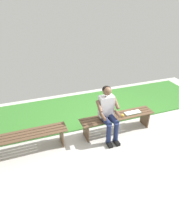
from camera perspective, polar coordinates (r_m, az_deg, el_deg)
The scene contains 7 objects.
ground_plane at distance 4.15m, azimuth -0.34°, elevation -16.55°, with size 10.00×7.00×0.04m, color beige.
grass_strip at distance 5.86m, azimuth -7.88°, elevation -0.29°, with size 9.00×1.91×0.03m, color #387A2D.
bench_near at distance 4.96m, azimuth 7.85°, elevation -2.08°, with size 1.87×0.41×0.46m.
bench_far at distance 4.53m, azimuth -18.20°, elevation -7.22°, with size 1.87×0.41×0.46m.
person_seated at distance 4.58m, azimuth 5.32°, elevation 0.13°, with size 0.50×0.69×1.26m.
apple at distance 4.87m, azimuth 9.26°, elevation -0.92°, with size 0.07×0.07×0.07m, color gold.
book_open at distance 5.07m, azimuth 12.12°, elevation -0.17°, with size 0.41×0.16×0.02m.
Camera 1 is at (2.03, 3.63, 3.05)m, focal length 32.24 mm.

